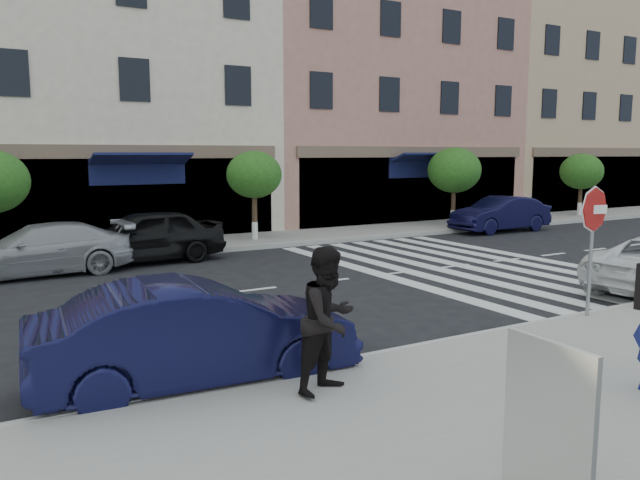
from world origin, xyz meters
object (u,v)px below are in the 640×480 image
at_px(car_near_mid, 196,333).
at_px(car_far_right, 500,214).
at_px(stop_sign, 594,222).
at_px(poster_board, 548,425).
at_px(car_far_mid, 144,236).
at_px(car_far_left, 40,250).
at_px(walker, 329,320).

bearing_deg(car_near_mid, car_far_right, -54.11).
distance_m(stop_sign, poster_board, 6.92).
bearing_deg(stop_sign, car_far_mid, 131.62).
height_order(car_far_left, car_far_right, car_far_right).
xyz_separation_m(poster_board, car_far_left, (-2.51, 13.86, -0.18)).
bearing_deg(stop_sign, car_far_right, 65.02).
bearing_deg(car_far_left, walker, 9.99).
distance_m(car_far_mid, car_far_right, 14.10).
relative_size(car_far_left, car_far_mid, 1.01).
relative_size(car_far_mid, car_far_right, 1.06).
distance_m(poster_board, car_far_left, 14.08).
distance_m(poster_board, car_far_mid, 14.32).
bearing_deg(stop_sign, poster_board, -131.47).
distance_m(stop_sign, car_near_mid, 7.33).
height_order(walker, car_far_right, walker).
bearing_deg(car_far_mid, car_far_right, 85.71).
distance_m(poster_board, car_far_right, 20.37).
relative_size(walker, poster_board, 1.29).
bearing_deg(poster_board, stop_sign, 35.64).
xyz_separation_m(stop_sign, car_far_left, (-8.17, 10.02, -1.23)).
relative_size(walker, car_near_mid, 0.42).
distance_m(stop_sign, walker, 6.08).
distance_m(walker, car_far_left, 11.00).
height_order(stop_sign, car_far_right, stop_sign).
xyz_separation_m(car_far_mid, car_far_right, (14.10, 0.12, -0.06)).
height_order(stop_sign, car_near_mid, stop_sign).
height_order(car_near_mid, car_far_right, car_near_mid).
relative_size(car_near_mid, car_far_mid, 0.96).
bearing_deg(car_far_mid, poster_board, -5.86).
relative_size(stop_sign, walker, 1.30).
relative_size(poster_board, car_far_mid, 0.32).
relative_size(car_near_mid, car_far_right, 1.01).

